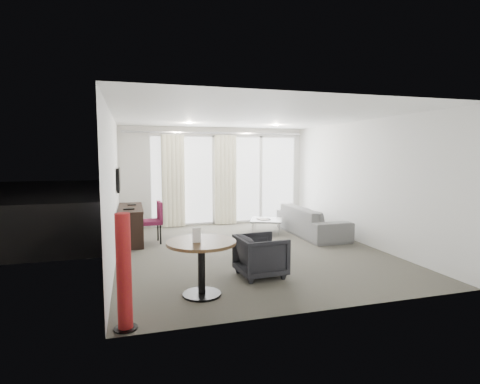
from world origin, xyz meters
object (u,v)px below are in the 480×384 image
object	(u,v)px
round_table	(202,268)
tub_armchair	(261,256)
desk	(131,224)
rattan_chair_a	(239,202)
desk_chair	(150,222)
rattan_chair_b	(254,198)
sofa	(311,221)
red_lamp	(124,272)
coffee_table	(266,226)

from	to	relation	value
round_table	tub_armchair	xyz separation A→B (m)	(1.03, 0.54, -0.05)
desk	rattan_chair_a	xyz separation A→B (m)	(3.28, 2.86, 0.00)
desk	round_table	distance (m)	3.62
desk_chair	rattan_chair_b	world-z (taller)	desk_chair
desk	sofa	size ratio (longest dim) A/B	0.72
tub_armchair	red_lamp	bearing A→B (deg)	117.86
red_lamp	rattan_chair_b	size ratio (longest dim) A/B	1.49
sofa	round_table	bearing A→B (deg)	133.83
round_table	sofa	xyz separation A→B (m)	(3.20, 3.07, -0.04)
round_table	coffee_table	distance (m)	4.18
sofa	rattan_chair_a	size ratio (longest dim) A/B	2.97
tub_armchair	rattan_chair_a	size ratio (longest dim) A/B	0.94
coffee_table	sofa	xyz separation A→B (m)	(0.96, -0.46, 0.16)
desk_chair	tub_armchair	xyz separation A→B (m)	(1.54, -2.70, -0.12)
rattan_chair_b	round_table	bearing A→B (deg)	-129.75
rattan_chair_b	tub_armchair	bearing A→B (deg)	-123.49
round_table	sofa	bearing A→B (deg)	43.83
desk_chair	coffee_table	bearing A→B (deg)	1.62
tub_armchair	sofa	size ratio (longest dim) A/B	0.32
red_lamp	rattan_chair_a	size ratio (longest dim) A/B	1.69
coffee_table	rattan_chair_b	distance (m)	3.48
red_lamp	tub_armchair	size ratio (longest dim) A/B	1.80
desk	desk_chair	distance (m)	0.48
rattan_chair_a	desk	bearing A→B (deg)	-157.03
red_lamp	coffee_table	world-z (taller)	red_lamp
red_lamp	coffee_table	xyz separation A→B (m)	(3.21, 4.27, -0.47)
red_lamp	sofa	bearing A→B (deg)	42.35
desk_chair	round_table	bearing A→B (deg)	-85.61
desk	tub_armchair	size ratio (longest dim) A/B	2.27
tub_armchair	rattan_chair_b	xyz separation A→B (m)	(2.02, 6.37, 0.11)
desk_chair	rattan_chair_a	xyz separation A→B (m)	(2.88, 3.13, -0.07)
sofa	rattan_chair_a	world-z (taller)	rattan_chair_a
sofa	tub_armchair	bearing A→B (deg)	139.48
rattan_chair_b	sofa	bearing A→B (deg)	-103.72
desk	rattan_chair_a	world-z (taller)	rattan_chair_a
desk_chair	red_lamp	world-z (taller)	red_lamp
desk	rattan_chair_b	world-z (taller)	rattan_chair_b
desk	tub_armchair	world-z (taller)	desk
rattan_chair_b	desk	bearing A→B (deg)	-155.20
desk	tub_armchair	distance (m)	3.54
red_lamp	rattan_chair_a	world-z (taller)	red_lamp
red_lamp	rattan_chair_a	bearing A→B (deg)	64.71
coffee_table	rattan_chair_a	size ratio (longest dim) A/B	0.97
red_lamp	rattan_chair_b	distance (m)	8.64
tub_armchair	coffee_table	distance (m)	3.23
desk_chair	tub_armchair	size ratio (longest dim) A/B	1.26
round_table	rattan_chair_b	bearing A→B (deg)	66.14
desk_chair	sofa	bearing A→B (deg)	-7.06
desk	sofa	world-z (taller)	desk
tub_armchair	rattan_chair_a	distance (m)	5.98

